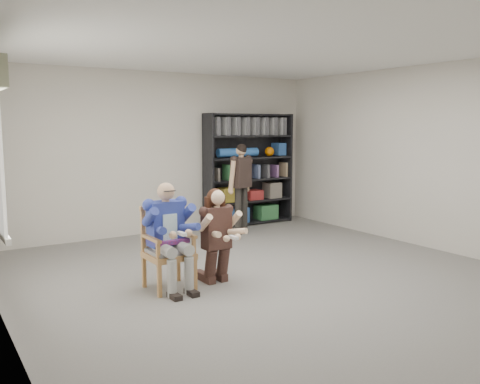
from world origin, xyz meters
TOP-DOWN VIEW (x-y plane):
  - room_shell at (0.00, 0.00)m, footprint 6.00×7.00m
  - floor at (0.00, 0.00)m, footprint 6.00×7.00m
  - armchair at (-1.23, 0.51)m, footprint 0.57×0.55m
  - seated_man at (-1.23, 0.51)m, footprint 0.56×0.76m
  - kneeling_woman at (-0.65, 0.39)m, footprint 0.50×0.78m
  - bookshelf at (1.70, 3.28)m, footprint 1.80×0.38m
  - standing_man at (1.09, 2.59)m, footprint 0.54×0.40m

SIDE VIEW (x-z plane):
  - floor at x=0.00m, z-range -0.01..0.01m
  - armchair at x=-1.23m, z-range 0.00..0.96m
  - kneeling_woman at x=-0.65m, z-range 0.00..1.14m
  - seated_man at x=-1.23m, z-range 0.00..1.25m
  - standing_man at x=1.09m, z-range 0.00..1.57m
  - bookshelf at x=1.70m, z-range 0.00..2.10m
  - room_shell at x=0.00m, z-range 0.00..2.80m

